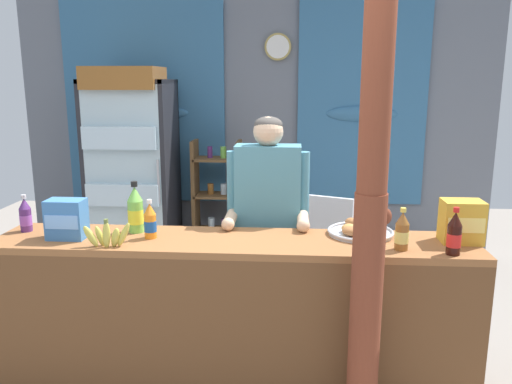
{
  "coord_description": "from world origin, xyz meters",
  "views": [
    {
      "loc": [
        0.39,
        -2.36,
        1.79
      ],
      "look_at": [
        0.15,
        0.89,
        1.07
      ],
      "focal_mm": 35.74,
      "sensor_mm": 36.0,
      "label": 1
    }
  ],
  "objects": [
    {
      "name": "back_wall_curtained",
      "position": [
        -0.03,
        2.91,
        1.33
      ],
      "size": [
        4.83,
        0.22,
        2.58
      ],
      "color": "slate",
      "rests_on": "ground"
    },
    {
      "name": "soda_bottle_cola",
      "position": [
        1.22,
        0.22,
        1.01
      ],
      "size": [
        0.07,
        0.07,
        0.25
      ],
      "color": "black",
      "rests_on": "stall_counter"
    },
    {
      "name": "pastry_tray",
      "position": [
        0.79,
        0.53,
        0.92
      ],
      "size": [
        0.38,
        0.38,
        0.07
      ],
      "color": "#BCBCC1",
      "rests_on": "stall_counter"
    },
    {
      "name": "soda_bottle_iced_tea",
      "position": [
        0.97,
        0.27,
        1.0
      ],
      "size": [
        0.07,
        0.07,
        0.23
      ],
      "color": "brown",
      "rests_on": "stall_counter"
    },
    {
      "name": "soda_bottle_lime_soda",
      "position": [
        -0.53,
        0.49,
        1.03
      ],
      "size": [
        0.09,
        0.09,
        0.31
      ],
      "color": "#75C64C",
      "rests_on": "stall_counter"
    },
    {
      "name": "soda_bottle_grape_soda",
      "position": [
        -1.19,
        0.46,
        1.0
      ],
      "size": [
        0.07,
        0.07,
        0.22
      ],
      "color": "#56286B",
      "rests_on": "stall_counter"
    },
    {
      "name": "stall_counter",
      "position": [
        0.06,
        0.29,
        0.55
      ],
      "size": [
        2.73,
        0.49,
        0.9
      ],
      "color": "#935B33",
      "rests_on": "ground"
    },
    {
      "name": "snack_box_choco_powder",
      "position": [
        1.33,
        0.43,
        1.02
      ],
      "size": [
        0.22,
        0.16,
        0.24
      ],
      "color": "gold",
      "rests_on": "stall_counter"
    },
    {
      "name": "drink_fridge",
      "position": [
        -1.14,
        2.32,
        1.05
      ],
      "size": [
        0.78,
        0.69,
        1.9
      ],
      "color": "#232328",
      "rests_on": "ground"
    },
    {
      "name": "banana_bunch",
      "position": [
        -0.61,
        0.21,
        0.96
      ],
      "size": [
        0.28,
        0.06,
        0.16
      ],
      "color": "#CCC14C",
      "rests_on": "stall_counter"
    },
    {
      "name": "timber_post",
      "position": [
        0.76,
        -0.01,
        1.22
      ],
      "size": [
        0.18,
        0.16,
        2.54
      ],
      "color": "brown",
      "rests_on": "ground"
    },
    {
      "name": "snack_box_biscuit",
      "position": [
        -0.89,
        0.34,
        1.01
      ],
      "size": [
        0.21,
        0.14,
        0.23
      ],
      "color": "#3D75B7",
      "rests_on": "stall_counter"
    },
    {
      "name": "bottle_shelf_rack",
      "position": [
        -0.35,
        2.53,
        0.63
      ],
      "size": [
        0.48,
        0.28,
        1.21
      ],
      "color": "brown",
      "rests_on": "ground"
    },
    {
      "name": "plastic_lawn_chair",
      "position": [
        0.73,
        1.81,
        0.49
      ],
      "size": [
        0.57,
        0.57,
        0.86
      ],
      "color": "silver",
      "rests_on": "ground"
    },
    {
      "name": "soda_bottle_orange_soda",
      "position": [
        -0.42,
        0.38,
        1.0
      ],
      "size": [
        0.07,
        0.07,
        0.23
      ],
      "color": "orange",
      "rests_on": "stall_counter"
    },
    {
      "name": "shopkeeper",
      "position": [
        0.23,
        0.83,
        0.99
      ],
      "size": [
        0.53,
        0.42,
        1.56
      ],
      "color": "#28282D",
      "rests_on": "ground"
    },
    {
      "name": "ground_plane",
      "position": [
        0.0,
        1.14,
        0.0
      ],
      "size": [
        7.44,
        7.44,
        0.0
      ],
      "primitive_type": "plane",
      "color": "gray"
    }
  ]
}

